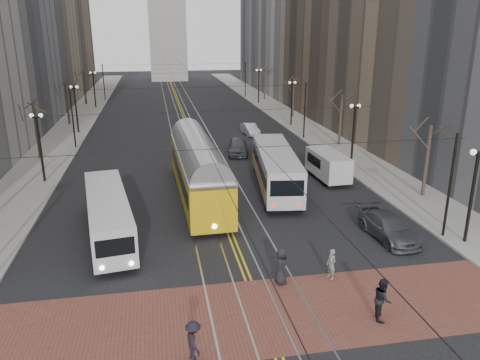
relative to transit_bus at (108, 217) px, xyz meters
name	(u,v)px	position (x,y,z in m)	size (l,w,h in m)	color
ground	(245,272)	(7.43, -5.81, -1.37)	(260.00, 260.00, 0.00)	black
sidewalk_left	(76,123)	(-7.57, 39.19, -1.30)	(5.00, 140.00, 0.15)	gray
sidewalk_right	(286,116)	(22.43, 39.19, -1.30)	(5.00, 140.00, 0.15)	gray
crosswalk_band	(262,314)	(7.43, -9.81, -1.37)	(25.00, 6.00, 0.01)	brown
streetcar_rails	(185,120)	(7.43, 39.19, -1.37)	(4.80, 130.00, 0.02)	gray
centre_lines	(185,120)	(7.43, 39.19, -1.36)	(0.42, 130.00, 0.01)	gold
lamp_posts	(195,121)	(7.43, 22.94, 1.43)	(27.60, 57.20, 5.60)	black
street_trees	(190,111)	(7.43, 29.44, 1.43)	(31.68, 53.28, 5.60)	#382D23
trolley_wires	(190,104)	(7.43, 29.03, 2.40)	(25.96, 120.00, 6.60)	black
transit_bus	(108,217)	(0.00, 0.00, 0.00)	(2.29, 10.98, 2.75)	beige
streetcar	(198,174)	(6.15, 6.25, 0.47)	(2.90, 15.64, 3.69)	gold
rear_bus	(275,170)	(12.43, 7.11, 0.23)	(2.68, 12.32, 3.21)	#BABABA
cargo_van	(328,167)	(17.43, 8.60, -0.18)	(2.08, 5.41, 2.39)	silver
sedan_grey	(238,146)	(11.43, 18.64, -0.55)	(1.95, 4.85, 1.65)	#42444A
sedan_silver	(250,129)	(14.57, 27.65, -0.69)	(1.44, 4.12, 1.36)	#B7BAC0
sedan_parked	(388,227)	(16.93, -3.24, -0.64)	(2.06, 5.07, 1.47)	#42444A
pedestrian_a	(281,266)	(8.98, -7.31, -0.39)	(0.95, 0.62, 1.94)	black
pedestrian_b	(331,264)	(11.65, -7.31, -0.55)	(0.59, 0.39, 1.63)	gray
pedestrian_c	(383,299)	(12.59, -11.06, -0.38)	(0.95, 0.74, 1.96)	black
pedestrian_d	(193,341)	(4.13, -12.31, -0.51)	(1.10, 0.63, 1.70)	black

